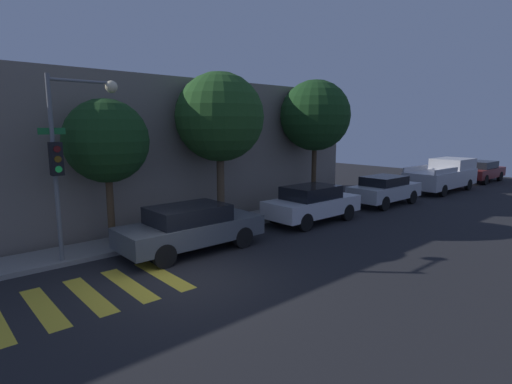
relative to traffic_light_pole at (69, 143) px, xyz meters
The scene contains 13 objects.
ground_plane 5.09m from the traffic_light_pole, 64.75° to the right, with size 60.00×60.00×0.00m, color black.
sidewalk 3.81m from the traffic_light_pole, 23.24° to the left, with size 26.00×1.70×0.14m, color gray.
building_row 5.22m from the traffic_light_pole, 72.15° to the left, with size 26.00×6.00×5.80m, color slate.
crosswalk 4.59m from the traffic_light_pole, 121.22° to the right, with size 6.26×2.60×0.00m.
traffic_light_pole is the anchor object (origin of this frame).
sedan_near_corner 4.26m from the traffic_light_pole, 22.56° to the right, with size 4.59×1.85×1.48m.
sedan_middle 9.36m from the traffic_light_pole, ahead, with size 4.28×1.80×1.52m.
sedan_far_end 14.73m from the traffic_light_pole, ahead, with size 4.24×1.77×1.46m.
pickup_truck 21.24m from the traffic_light_pole, ahead, with size 5.70×2.12×1.92m.
sedan_tail_of_row 27.29m from the traffic_light_pole, ahead, with size 4.58×1.82×1.48m.
tree_near_corner 1.55m from the traffic_light_pole, 30.43° to the left, with size 2.64×2.64×4.78m.
tree_midblock 5.87m from the traffic_light_pole, ahead, with size 3.41×3.41×5.97m.
tree_far_end 11.44m from the traffic_light_pole, ahead, with size 3.34×3.34×6.09m.
Camera 1 is at (-5.09, -8.42, 3.93)m, focal length 28.00 mm.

